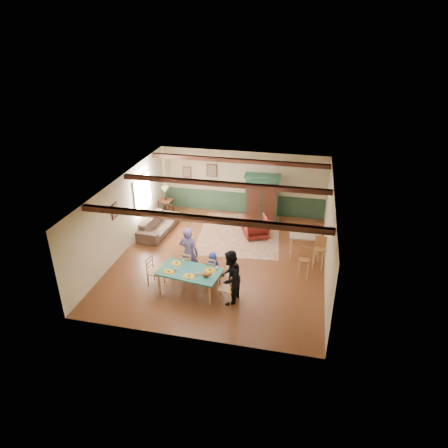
% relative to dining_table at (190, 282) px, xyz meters
% --- Properties ---
extents(floor, '(8.00, 8.00, 0.00)m').
position_rel_dining_table_xyz_m(floor, '(0.47, 2.10, -0.38)').
color(floor, '#582B18').
rests_on(floor, ground).
extents(wall_back, '(7.00, 0.02, 2.70)m').
position_rel_dining_table_xyz_m(wall_back, '(0.47, 6.10, 0.97)').
color(wall_back, beige).
rests_on(wall_back, floor).
extents(wall_left, '(0.02, 8.00, 2.70)m').
position_rel_dining_table_xyz_m(wall_left, '(-3.03, 2.10, 0.97)').
color(wall_left, beige).
rests_on(wall_left, floor).
extents(wall_right, '(0.02, 8.00, 2.70)m').
position_rel_dining_table_xyz_m(wall_right, '(3.97, 2.10, 0.97)').
color(wall_right, beige).
rests_on(wall_right, floor).
extents(ceiling, '(7.00, 8.00, 0.02)m').
position_rel_dining_table_xyz_m(ceiling, '(0.47, 2.10, 2.32)').
color(ceiling, silver).
rests_on(ceiling, wall_back).
extents(wainscot_back, '(6.95, 0.03, 0.90)m').
position_rel_dining_table_xyz_m(wainscot_back, '(0.47, 6.08, 0.07)').
color(wainscot_back, '#203B29').
rests_on(wainscot_back, floor).
extents(ceiling_beam_front, '(6.95, 0.16, 0.16)m').
position_rel_dining_table_xyz_m(ceiling_beam_front, '(0.47, -0.20, 2.23)').
color(ceiling_beam_front, black).
rests_on(ceiling_beam_front, ceiling).
extents(ceiling_beam_mid, '(6.95, 0.16, 0.16)m').
position_rel_dining_table_xyz_m(ceiling_beam_mid, '(0.47, 2.50, 2.23)').
color(ceiling_beam_mid, black).
rests_on(ceiling_beam_mid, ceiling).
extents(ceiling_beam_back, '(6.95, 0.16, 0.16)m').
position_rel_dining_table_xyz_m(ceiling_beam_back, '(0.47, 5.10, 2.23)').
color(ceiling_beam_back, black).
rests_on(ceiling_beam_back, ceiling).
extents(window_left, '(0.06, 1.60, 1.30)m').
position_rel_dining_table_xyz_m(window_left, '(-3.00, 3.80, 1.17)').
color(window_left, white).
rests_on(window_left, wall_left).
extents(picture_left_wall, '(0.04, 0.42, 0.52)m').
position_rel_dining_table_xyz_m(picture_left_wall, '(-3.00, 1.50, 1.37)').
color(picture_left_wall, '#7C765A').
rests_on(picture_left_wall, wall_left).
extents(picture_back_a, '(0.45, 0.04, 0.55)m').
position_rel_dining_table_xyz_m(picture_back_a, '(-0.83, 6.07, 1.42)').
color(picture_back_a, '#7C765A').
rests_on(picture_back_a, wall_back).
extents(picture_back_b, '(0.38, 0.04, 0.48)m').
position_rel_dining_table_xyz_m(picture_back_b, '(-1.93, 6.07, 1.27)').
color(picture_back_b, '#7C765A').
rests_on(picture_back_b, wall_back).
extents(dining_table, '(1.94, 1.26, 0.76)m').
position_rel_dining_table_xyz_m(dining_table, '(0.00, 0.00, 0.00)').
color(dining_table, '#216B60').
rests_on(dining_table, floor).
extents(dining_chair_far_left, '(0.48, 0.50, 0.96)m').
position_rel_dining_table_xyz_m(dining_chair_far_left, '(-0.30, 0.78, 0.10)').
color(dining_chair_far_left, tan).
rests_on(dining_chair_far_left, floor).
extents(dining_chair_far_right, '(0.48, 0.50, 0.96)m').
position_rel_dining_table_xyz_m(dining_chair_far_right, '(0.50, 0.66, 0.10)').
color(dining_chair_far_right, tan).
rests_on(dining_chair_far_right, floor).
extents(dining_chair_end_left, '(0.50, 0.48, 0.96)m').
position_rel_dining_table_xyz_m(dining_chair_end_left, '(-1.15, 0.17, 0.10)').
color(dining_chair_end_left, tan).
rests_on(dining_chair_end_left, floor).
extents(dining_chair_end_right, '(0.50, 0.48, 0.96)m').
position_rel_dining_table_xyz_m(dining_chair_end_right, '(1.15, -0.17, 0.10)').
color(dining_chair_end_right, tan).
rests_on(dining_chair_end_right, floor).
extents(person_man, '(0.69, 0.50, 1.74)m').
position_rel_dining_table_xyz_m(person_man, '(-0.28, 0.86, 0.49)').
color(person_man, '#60528D').
rests_on(person_man, floor).
extents(person_woman, '(0.74, 0.89, 1.66)m').
position_rel_dining_table_xyz_m(person_woman, '(1.25, -0.18, 0.45)').
color(person_woman, black).
rests_on(person_woman, floor).
extents(person_child, '(0.54, 0.39, 1.01)m').
position_rel_dining_table_xyz_m(person_child, '(0.51, 0.74, 0.13)').
color(person_child, navy).
rests_on(person_child, floor).
extents(cat, '(0.38, 0.19, 0.18)m').
position_rel_dining_table_xyz_m(cat, '(0.53, -0.18, 0.47)').
color(cat, orange).
rests_on(cat, dining_table).
extents(place_setting_near_left, '(0.44, 0.36, 0.11)m').
position_rel_dining_table_xyz_m(place_setting_near_left, '(-0.59, -0.17, 0.43)').
color(place_setting_near_left, yellow).
rests_on(place_setting_near_left, dining_table).
extents(place_setting_near_center, '(0.44, 0.36, 0.11)m').
position_rel_dining_table_xyz_m(place_setting_near_center, '(0.06, -0.26, 0.43)').
color(place_setting_near_center, yellow).
rests_on(place_setting_near_center, dining_table).
extents(place_setting_far_left, '(0.44, 0.36, 0.11)m').
position_rel_dining_table_xyz_m(place_setting_far_left, '(-0.51, 0.33, 0.43)').
color(place_setting_far_left, yellow).
rests_on(place_setting_far_left, dining_table).
extents(place_setting_far_right, '(0.44, 0.36, 0.11)m').
position_rel_dining_table_xyz_m(place_setting_far_right, '(0.59, 0.17, 0.43)').
color(place_setting_far_right, yellow).
rests_on(place_setting_far_right, dining_table).
extents(area_rug, '(3.36, 3.88, 0.01)m').
position_rel_dining_table_xyz_m(area_rug, '(0.75, 4.04, -0.37)').
color(area_rug, beige).
rests_on(area_rug, floor).
extents(armoire, '(1.46, 0.66, 2.01)m').
position_rel_dining_table_xyz_m(armoire, '(1.41, 5.36, 0.63)').
color(armoire, '#143427').
rests_on(armoire, floor).
extents(armchair, '(1.15, 1.16, 0.81)m').
position_rel_dining_table_xyz_m(armchair, '(1.39, 4.00, 0.03)').
color(armchair, '#440D0D').
rests_on(armchair, floor).
extents(sofa, '(1.03, 2.24, 0.64)m').
position_rel_dining_table_xyz_m(sofa, '(-2.35, 3.52, -0.06)').
color(sofa, '#423229').
rests_on(sofa, floor).
extents(end_table, '(0.59, 0.59, 0.64)m').
position_rel_dining_table_xyz_m(end_table, '(-2.66, 5.22, -0.06)').
color(end_table, black).
rests_on(end_table, floor).
extents(table_lamp, '(0.36, 0.36, 0.59)m').
position_rel_dining_table_xyz_m(table_lamp, '(-2.66, 5.22, 0.56)').
color(table_lamp, beige).
rests_on(table_lamp, end_table).
extents(counter_table, '(1.12, 0.72, 0.89)m').
position_rel_dining_table_xyz_m(counter_table, '(3.25, 2.80, 0.06)').
color(counter_table, tan).
rests_on(counter_table, floor).
extents(bar_stool_left, '(0.37, 0.41, 1.00)m').
position_rel_dining_table_xyz_m(bar_stool_left, '(3.28, 1.61, 0.12)').
color(bar_stool_left, '#A77141').
rests_on(bar_stool_left, floor).
extents(bar_stool_right, '(0.43, 0.46, 1.07)m').
position_rel_dining_table_xyz_m(bar_stool_right, '(3.73, 2.31, 0.16)').
color(bar_stool_right, '#A77141').
rests_on(bar_stool_right, floor).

